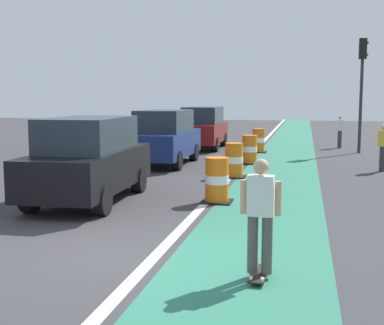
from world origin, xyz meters
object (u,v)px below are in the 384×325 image
(parked_suv_third, at_px, (203,128))
(traffic_barrel_front, at_px, (217,181))
(skateboarder_on_lane, at_px, (260,215))
(pedestrian_crossing, at_px, (383,146))
(parked_suv_second, at_px, (165,137))
(traffic_light_corner, at_px, (362,75))
(traffic_barrel_far, at_px, (259,141))
(traffic_barrel_mid, at_px, (234,161))
(pedestrian_waiting, at_px, (340,131))
(traffic_barrel_back, at_px, (250,150))
(parked_suv_nearest, at_px, (89,159))

(parked_suv_third, height_order, traffic_barrel_front, parked_suv_third)
(skateboarder_on_lane, relative_size, pedestrian_crossing, 1.05)
(parked_suv_second, height_order, traffic_light_corner, traffic_light_corner)
(traffic_barrel_front, xyz_separation_m, traffic_barrel_far, (-0.03, 11.74, 0.00))
(traffic_light_corner, bearing_deg, traffic_barrel_far, -170.56)
(traffic_barrel_mid, height_order, traffic_barrel_far, same)
(skateboarder_on_lane, distance_m, pedestrian_crossing, 11.99)
(traffic_barrel_front, xyz_separation_m, pedestrian_waiting, (3.73, 14.63, 0.33))
(traffic_barrel_front, distance_m, traffic_barrel_back, 7.51)
(traffic_barrel_far, bearing_deg, pedestrian_crossing, -48.76)
(parked_suv_nearest, distance_m, parked_suv_second, 7.16)
(traffic_barrel_mid, xyz_separation_m, pedestrian_waiting, (3.85, 10.61, 0.33))
(traffic_barrel_mid, xyz_separation_m, traffic_light_corner, (4.58, 8.47, 2.97))
(traffic_barrel_far, xyz_separation_m, traffic_light_corner, (4.49, 0.75, 2.97))
(parked_suv_nearest, height_order, parked_suv_second, same)
(skateboarder_on_lane, distance_m, traffic_barrel_mid, 9.31)
(traffic_barrel_back, bearing_deg, traffic_barrel_far, 90.42)
(pedestrian_crossing, bearing_deg, traffic_barrel_back, 166.70)
(skateboarder_on_lane, height_order, parked_suv_third, parked_suv_third)
(traffic_barrel_front, bearing_deg, pedestrian_crossing, 54.15)
(skateboarder_on_lane, distance_m, parked_suv_nearest, 6.46)
(traffic_barrel_front, distance_m, pedestrian_crossing, 7.92)
(parked_suv_nearest, bearing_deg, traffic_light_corner, 60.02)
(parked_suv_second, xyz_separation_m, traffic_barrel_back, (3.10, 0.87, -0.50))
(skateboarder_on_lane, height_order, traffic_light_corner, traffic_light_corner)
(parked_suv_nearest, bearing_deg, traffic_barrel_front, 9.73)
(traffic_barrel_mid, bearing_deg, traffic_barrel_back, 87.94)
(traffic_barrel_front, bearing_deg, traffic_barrel_mid, 91.79)
(traffic_light_corner, xyz_separation_m, pedestrian_crossing, (0.18, -6.07, -2.64))
(parked_suv_nearest, distance_m, pedestrian_crossing, 10.35)
(pedestrian_waiting, bearing_deg, pedestrian_crossing, -83.67)
(traffic_barrel_mid, xyz_separation_m, traffic_barrel_back, (0.13, 3.50, 0.00))
(traffic_barrel_far, height_order, pedestrian_waiting, pedestrian_waiting)
(parked_suv_nearest, distance_m, traffic_barrel_back, 8.61)
(traffic_barrel_far, distance_m, pedestrian_crossing, 7.09)
(parked_suv_third, bearing_deg, traffic_barrel_back, -62.29)
(parked_suv_third, relative_size, traffic_barrel_far, 4.24)
(traffic_barrel_front, xyz_separation_m, traffic_barrel_back, (0.00, 7.51, 0.00))
(parked_suv_third, distance_m, traffic_light_corner, 7.73)
(traffic_barrel_back, distance_m, pedestrian_crossing, 4.77)
(traffic_barrel_far, bearing_deg, parked_suv_nearest, -103.82)
(skateboarder_on_lane, relative_size, parked_suv_second, 0.37)
(parked_suv_second, relative_size, parked_suv_third, 1.00)
(parked_suv_third, bearing_deg, skateboarder_on_lane, -76.58)
(skateboarder_on_lane, bearing_deg, traffic_barrel_back, 96.58)
(pedestrian_waiting, bearing_deg, traffic_barrel_mid, -109.95)
(traffic_barrel_back, height_order, traffic_light_corner, traffic_light_corner)
(parked_suv_nearest, relative_size, traffic_light_corner, 0.91)
(parked_suv_second, xyz_separation_m, pedestrian_crossing, (7.73, -0.22, -0.17))
(skateboarder_on_lane, xyz_separation_m, traffic_light_corner, (3.00, 17.63, 2.59))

